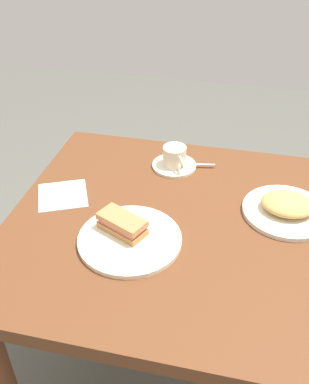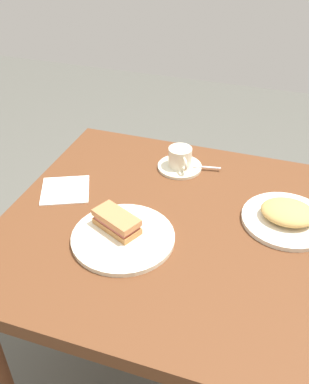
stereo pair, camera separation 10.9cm
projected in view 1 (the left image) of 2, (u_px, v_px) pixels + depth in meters
ground_plane at (177, 371)px, 1.72m from camera, size 6.00×6.00×0.00m
dining_table at (183, 248)px, 1.33m from camera, size 1.04×0.92×0.76m
sandwich_plate at (130, 239)px, 1.20m from camera, size 0.29×0.29×0.01m
sandwich_front at (122, 224)px, 1.21m from camera, size 0.15×0.12×0.05m
coffee_saucer at (174, 166)px, 1.51m from camera, size 0.15×0.15×0.01m
coffee_cup at (175, 156)px, 1.49m from camera, size 0.08×0.10×0.07m
spoon at (196, 164)px, 1.51m from camera, size 0.10×0.03×0.01m
side_plate at (286, 212)px, 1.30m from camera, size 0.26×0.26×0.01m
side_food_pile at (288, 204)px, 1.29m from camera, size 0.16×0.13×0.04m
napkin at (63, 195)px, 1.38m from camera, size 0.20×0.20×0.00m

